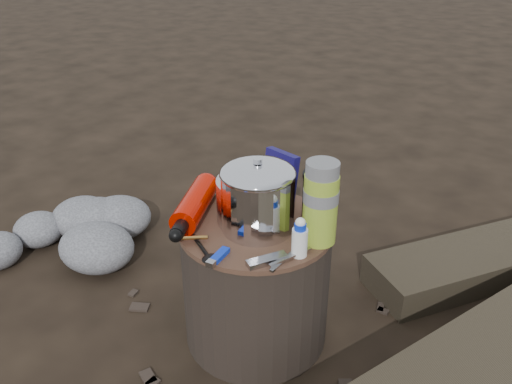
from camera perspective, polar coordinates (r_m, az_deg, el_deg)
The scene contains 15 objects.
ground at distance 1.67m, azimuth 0.00°, elevation -14.66°, with size 60.00×60.00×0.00m, color black.
stump at distance 1.55m, azimuth 0.00°, elevation -9.49°, with size 0.41×0.41×0.38m, color black.
rock_ring at distance 1.98m, azimuth -23.35°, elevation -6.54°, with size 0.39×0.86×0.17m, color slate, non-canonical shape.
foil_windscreen at distance 1.44m, azimuth -0.21°, elevation -0.89°, with size 0.20×0.20×0.12m, color silver.
camping_pot at distance 1.38m, azimuth 0.18°, elevation -0.43°, with size 0.19×0.19×0.19m, color silver.
fuel_bottle at distance 1.48m, azimuth -6.49°, elevation -1.24°, with size 0.07×0.30×0.07m, color red, non-canonical shape.
thermos at distance 1.33m, azimuth 6.84°, elevation -1.19°, with size 0.09×0.09×0.22m, color #97B530.
travel_mug at distance 1.46m, azimuth 6.62°, elevation -0.34°, with size 0.09×0.09×0.13m, color black.
stuff_sack at distance 1.57m, azimuth -0.73°, elevation 1.45°, with size 0.16×0.13×0.11m, color #CF8D07.
food_pouch at distance 1.55m, azimuth 2.59°, elevation 1.80°, with size 0.11×0.02×0.14m, color #120D51.
lighter at distance 1.32m, azimuth -3.86°, elevation -6.67°, with size 0.02×0.08×0.01m, color #0E2FCA.
multitool at distance 1.30m, azimuth 1.18°, elevation -7.24°, with size 0.03×0.10×0.01m, color #A4A4A9.
pot_grabber at distance 1.31m, azimuth 3.19°, elevation -6.93°, with size 0.03×0.13×0.01m, color #A4A4A9, non-canonical shape.
spork at distance 1.36m, azimuth -5.92°, elevation -5.62°, with size 0.03×0.14×0.01m, color black, non-canonical shape.
squeeze_bottle at distance 1.30m, azimuth 4.65°, elevation -4.98°, with size 0.04×0.04×0.09m, color white.
Camera 1 is at (0.67, -1.03, 1.14)m, focal length 37.82 mm.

